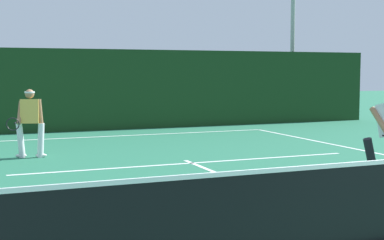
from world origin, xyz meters
The scene contains 8 objects.
ground_plane centered at (0.00, 0.00, 0.00)m, with size 80.00×80.00×0.00m, color #24684B.
court_line_baseline_far centered at (0.00, 11.60, 0.00)m, with size 9.46×0.10×0.01m, color white.
court_line_service centered at (0.00, 6.01, 0.00)m, with size 7.71×0.10×0.01m, color white.
court_line_centre centered at (0.00, 3.20, 0.00)m, with size 0.10×6.40×0.01m, color white.
tennis_net centered at (0.00, 0.00, 0.50)m, with size 10.38×0.09×1.11m.
player_far centered at (-3.17, 8.16, 0.87)m, with size 0.93×0.83×1.59m.
tennis_ball centered at (2.14, 3.66, 0.03)m, with size 0.07×0.07×0.07m, color #D1E033.
back_fence_windscreen centered at (0.00, 13.45, 1.37)m, with size 20.77×0.12×2.73m, color #163517.
Camera 1 is at (-4.55, -5.19, 2.01)m, focal length 52.52 mm.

